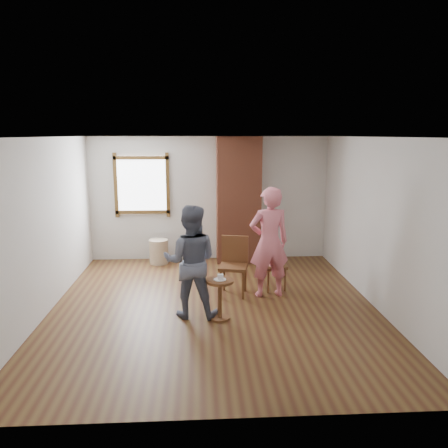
{
  "coord_description": "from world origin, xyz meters",
  "views": [
    {
      "loc": [
        -0.21,
        -6.41,
        2.64
      ],
      "look_at": [
        0.2,
        0.8,
        1.15
      ],
      "focal_mm": 35.0,
      "sensor_mm": 36.0,
      "label": 1
    }
  ],
  "objects_px": {
    "dining_chair_left": "(234,262)",
    "man": "(191,261)",
    "stoneware_crock": "(159,252)",
    "person_pink": "(269,242)",
    "side_table": "(220,293)",
    "dining_chair_right": "(272,262)"
  },
  "relations": [
    {
      "from": "man",
      "to": "person_pink",
      "type": "bearing_deg",
      "value": -143.71
    },
    {
      "from": "side_table",
      "to": "dining_chair_right",
      "type": "bearing_deg",
      "value": 52.77
    },
    {
      "from": "stoneware_crock",
      "to": "dining_chair_right",
      "type": "height_order",
      "value": "dining_chair_right"
    },
    {
      "from": "dining_chair_right",
      "to": "stoneware_crock",
      "type": "bearing_deg",
      "value": 128.05
    },
    {
      "from": "side_table",
      "to": "dining_chair_left",
      "type": "bearing_deg",
      "value": 74.76
    },
    {
      "from": "stoneware_crock",
      "to": "dining_chair_left",
      "type": "xyz_separation_m",
      "value": [
        1.42,
        -1.82,
        0.29
      ]
    },
    {
      "from": "stoneware_crock",
      "to": "side_table",
      "type": "relative_size",
      "value": 0.84
    },
    {
      "from": "side_table",
      "to": "person_pink",
      "type": "distance_m",
      "value": 1.35
    },
    {
      "from": "stoneware_crock",
      "to": "man",
      "type": "relative_size",
      "value": 0.3
    },
    {
      "from": "man",
      "to": "person_pink",
      "type": "distance_m",
      "value": 1.47
    },
    {
      "from": "man",
      "to": "side_table",
      "type": "bearing_deg",
      "value": 164.13
    },
    {
      "from": "stoneware_crock",
      "to": "person_pink",
      "type": "distance_m",
      "value": 2.87
    },
    {
      "from": "dining_chair_left",
      "to": "man",
      "type": "bearing_deg",
      "value": -116.64
    },
    {
      "from": "stoneware_crock",
      "to": "man",
      "type": "xyz_separation_m",
      "value": [
        0.72,
        -2.71,
        0.58
      ]
    },
    {
      "from": "side_table",
      "to": "man",
      "type": "xyz_separation_m",
      "value": [
        -0.42,
        0.17,
        0.43
      ]
    },
    {
      "from": "side_table",
      "to": "person_pink",
      "type": "bearing_deg",
      "value": 47.01
    },
    {
      "from": "dining_chair_right",
      "to": "person_pink",
      "type": "distance_m",
      "value": 0.58
    },
    {
      "from": "dining_chair_left",
      "to": "man",
      "type": "height_order",
      "value": "man"
    },
    {
      "from": "dining_chair_right",
      "to": "man",
      "type": "bearing_deg",
      "value": -155.81
    },
    {
      "from": "stoneware_crock",
      "to": "dining_chair_right",
      "type": "relative_size",
      "value": 0.61
    },
    {
      "from": "dining_chair_left",
      "to": "side_table",
      "type": "xyz_separation_m",
      "value": [
        -0.29,
        -1.06,
        -0.14
      ]
    },
    {
      "from": "side_table",
      "to": "person_pink",
      "type": "height_order",
      "value": "person_pink"
    }
  ]
}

